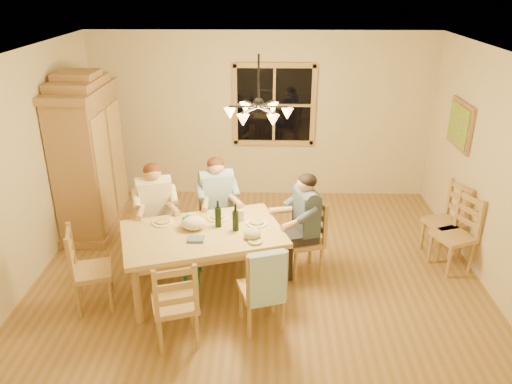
{
  "coord_description": "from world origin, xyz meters",
  "views": [
    {
      "loc": [
        0.11,
        -5.43,
        3.47
      ],
      "look_at": [
        -0.03,
        0.1,
        1.06
      ],
      "focal_mm": 35.0,
      "sensor_mm": 36.0,
      "label": 1
    }
  ],
  "objects_px": {
    "chair_near_right": "(261,301)",
    "adult_slate_man": "(305,212)",
    "chair_end_right": "(303,251)",
    "chair_far_left": "(158,238)",
    "dining_table": "(203,239)",
    "adult_woman": "(155,200)",
    "chandelier": "(259,111)",
    "child": "(190,252)",
    "armoire": "(89,160)",
    "chair_far_right": "(218,230)",
    "wine_bottle_b": "(236,217)",
    "adult_plaid_man": "(217,193)",
    "chair_near_left": "(176,316)",
    "chair_spare_back": "(442,233)",
    "chair_end_left": "(94,283)",
    "chair_spare_front": "(451,247)",
    "wine_bottle_a": "(218,214)"
  },
  "relations": [
    {
      "from": "chair_spare_front",
      "to": "adult_woman",
      "type": "bearing_deg",
      "value": 65.49
    },
    {
      "from": "chair_end_left",
      "to": "wine_bottle_b",
      "type": "height_order",
      "value": "wine_bottle_b"
    },
    {
      "from": "adult_woman",
      "to": "wine_bottle_b",
      "type": "xyz_separation_m",
      "value": [
        1.07,
        -0.63,
        0.08
      ]
    },
    {
      "from": "wine_bottle_a",
      "to": "chair_spare_front",
      "type": "bearing_deg",
      "value": 7.66
    },
    {
      "from": "chair_end_left",
      "to": "adult_plaid_man",
      "type": "bearing_deg",
      "value": 117.98
    },
    {
      "from": "dining_table",
      "to": "chair_far_left",
      "type": "bearing_deg",
      "value": 135.5
    },
    {
      "from": "chair_near_right",
      "to": "adult_slate_man",
      "type": "relative_size",
      "value": 1.13
    },
    {
      "from": "armoire",
      "to": "chair_far_left",
      "type": "xyz_separation_m",
      "value": [
        1.1,
        -0.87,
        -0.75
      ]
    },
    {
      "from": "dining_table",
      "to": "adult_woman",
      "type": "relative_size",
      "value": 2.35
    },
    {
      "from": "armoire",
      "to": "chair_far_right",
      "type": "relative_size",
      "value": 2.32
    },
    {
      "from": "chair_far_left",
      "to": "adult_woman",
      "type": "bearing_deg",
      "value": 162.39
    },
    {
      "from": "dining_table",
      "to": "chair_end_left",
      "type": "distance_m",
      "value": 1.31
    },
    {
      "from": "chair_end_right",
      "to": "chair_near_right",
      "type": "bearing_deg",
      "value": 136.74
    },
    {
      "from": "chair_near_right",
      "to": "chair_spare_front",
      "type": "bearing_deg",
      "value": 9.15
    },
    {
      "from": "chair_end_left",
      "to": "adult_woman",
      "type": "relative_size",
      "value": 1.13
    },
    {
      "from": "chair_end_left",
      "to": "chair_spare_back",
      "type": "bearing_deg",
      "value": 88.92
    },
    {
      "from": "chair_far_left",
      "to": "adult_woman",
      "type": "xyz_separation_m",
      "value": [
        0.0,
        0.0,
        0.54
      ]
    },
    {
      "from": "chandelier",
      "to": "chair_spare_front",
      "type": "relative_size",
      "value": 0.78
    },
    {
      "from": "chair_end_right",
      "to": "child",
      "type": "height_order",
      "value": "chair_end_right"
    },
    {
      "from": "armoire",
      "to": "chair_end_left",
      "type": "bearing_deg",
      "value": -72.9
    },
    {
      "from": "chandelier",
      "to": "chair_spare_front",
      "type": "bearing_deg",
      "value": 3.47
    },
    {
      "from": "adult_woman",
      "to": "adult_plaid_man",
      "type": "height_order",
      "value": "same"
    },
    {
      "from": "chair_far_right",
      "to": "chair_near_right",
      "type": "relative_size",
      "value": 1.0
    },
    {
      "from": "chair_near_left",
      "to": "chair_spare_back",
      "type": "bearing_deg",
      "value": 11.87
    },
    {
      "from": "adult_slate_man",
      "to": "dining_table",
      "type": "bearing_deg",
      "value": 90.0
    },
    {
      "from": "chair_end_right",
      "to": "chair_near_left",
      "type": "bearing_deg",
      "value": 116.57
    },
    {
      "from": "wine_bottle_b",
      "to": "armoire",
      "type": "bearing_deg",
      "value": 145.48
    },
    {
      "from": "chair_far_right",
      "to": "wine_bottle_b",
      "type": "relative_size",
      "value": 3.0
    },
    {
      "from": "chair_far_left",
      "to": "chandelier",
      "type": "bearing_deg",
      "value": 149.81
    },
    {
      "from": "chandelier",
      "to": "chair_far_left",
      "type": "xyz_separation_m",
      "value": [
        -1.32,
        0.3,
        -1.77
      ]
    },
    {
      "from": "chair_end_right",
      "to": "adult_woman",
      "type": "bearing_deg",
      "value": 63.43
    },
    {
      "from": "armoire",
      "to": "chair_end_right",
      "type": "bearing_deg",
      "value": -21.28
    },
    {
      "from": "wine_bottle_a",
      "to": "chair_end_right",
      "type": "bearing_deg",
      "value": 13.24
    },
    {
      "from": "chandelier",
      "to": "wine_bottle_a",
      "type": "relative_size",
      "value": 2.33
    },
    {
      "from": "adult_plaid_man",
      "to": "wine_bottle_a",
      "type": "relative_size",
      "value": 2.65
    },
    {
      "from": "chair_near_left",
      "to": "wine_bottle_a",
      "type": "bearing_deg",
      "value": 54.92
    },
    {
      "from": "chair_near_right",
      "to": "adult_woman",
      "type": "height_order",
      "value": "adult_woman"
    },
    {
      "from": "chandelier",
      "to": "chair_far_right",
      "type": "xyz_separation_m",
      "value": [
        -0.56,
        0.54,
        -1.77
      ]
    },
    {
      "from": "chair_spare_back",
      "to": "chair_near_left",
      "type": "bearing_deg",
      "value": 99.32
    },
    {
      "from": "dining_table",
      "to": "chair_near_right",
      "type": "height_order",
      "value": "chair_near_right"
    },
    {
      "from": "wine_bottle_b",
      "to": "chair_spare_back",
      "type": "distance_m",
      "value": 2.9
    },
    {
      "from": "armoire",
      "to": "chair_spare_back",
      "type": "distance_m",
      "value": 4.97
    },
    {
      "from": "chair_end_left",
      "to": "adult_woman",
      "type": "xyz_separation_m",
      "value": [
        0.51,
        1.06,
        0.54
      ]
    },
    {
      "from": "armoire",
      "to": "chair_far_left",
      "type": "relative_size",
      "value": 2.32
    },
    {
      "from": "chandelier",
      "to": "chair_near_right",
      "type": "xyz_separation_m",
      "value": [
        0.06,
        -1.06,
        -1.77
      ]
    },
    {
      "from": "armoire",
      "to": "wine_bottle_b",
      "type": "xyz_separation_m",
      "value": [
        2.17,
        -1.49,
        -0.13
      ]
    },
    {
      "from": "chair_near_right",
      "to": "chair_spare_back",
      "type": "height_order",
      "value": "same"
    },
    {
      "from": "chair_end_right",
      "to": "adult_plaid_man",
      "type": "bearing_deg",
      "value": 46.64
    },
    {
      "from": "chandelier",
      "to": "chair_far_right",
      "type": "bearing_deg",
      "value": 135.95
    },
    {
      "from": "chair_far_left",
      "to": "dining_table",
      "type": "bearing_deg",
      "value": 117.9
    }
  ]
}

